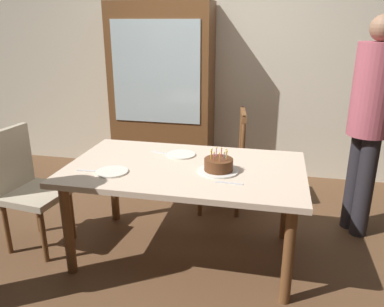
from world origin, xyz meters
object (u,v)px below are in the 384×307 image
(plate_far_side, at_px, (181,154))
(chair_spindle_back, at_px, (223,163))
(person_guest, at_px, (370,116))
(china_cabinet, at_px, (162,93))
(dining_table, at_px, (185,176))
(birthday_cake, at_px, (219,166))
(plate_near_celebrant, at_px, (112,172))
(chair_upholstered, at_px, (25,183))

(plate_far_side, bearing_deg, chair_spindle_back, 67.54)
(person_guest, bearing_deg, chair_spindle_back, 171.57)
(person_guest, bearing_deg, china_cabinet, 155.05)
(person_guest, bearing_deg, plate_far_side, -163.26)
(person_guest, distance_m, china_cabinet, 2.15)
(dining_table, xyz_separation_m, china_cabinet, (-0.62, 1.56, 0.31))
(dining_table, bearing_deg, birthday_cake, -11.78)
(plate_near_celebrant, relative_size, chair_upholstered, 0.23)
(plate_near_celebrant, xyz_separation_m, china_cabinet, (-0.16, 1.78, 0.23))
(dining_table, relative_size, chair_upholstered, 1.77)
(plate_near_celebrant, bearing_deg, chair_spindle_back, 59.08)
(birthday_cake, xyz_separation_m, plate_near_celebrant, (-0.71, -0.17, -0.04))
(birthday_cake, xyz_separation_m, person_guest, (1.08, 0.70, 0.24))
(plate_far_side, relative_size, chair_spindle_back, 0.23)
(birthday_cake, relative_size, chair_spindle_back, 0.29)
(chair_spindle_back, bearing_deg, plate_near_celebrant, -120.92)
(plate_near_celebrant, bearing_deg, plate_far_side, 49.74)
(china_cabinet, bearing_deg, plate_far_side, -67.97)
(plate_near_celebrant, bearing_deg, person_guest, 25.97)
(plate_far_side, xyz_separation_m, china_cabinet, (-0.54, 1.33, 0.23))
(plate_near_celebrant, distance_m, chair_spindle_back, 1.25)
(chair_spindle_back, height_order, person_guest, person_guest)
(plate_near_celebrant, height_order, person_guest, person_guest)
(birthday_cake, height_order, person_guest, person_guest)
(dining_table, height_order, plate_near_celebrant, plate_near_celebrant)
(dining_table, bearing_deg, person_guest, 26.04)
(china_cabinet, bearing_deg, birthday_cake, -61.55)
(birthday_cake, xyz_separation_m, chair_upholstered, (-1.48, -0.07, -0.23))
(chair_upholstered, bearing_deg, chair_spindle_back, 34.21)
(dining_table, distance_m, plate_near_celebrant, 0.52)
(chair_upholstered, relative_size, china_cabinet, 0.50)
(birthday_cake, height_order, plate_far_side, birthday_cake)
(person_guest, bearing_deg, birthday_cake, -147.02)
(chair_upholstered, distance_m, china_cabinet, 1.84)
(plate_far_side, relative_size, china_cabinet, 0.12)
(plate_near_celebrant, distance_m, china_cabinet, 1.80)
(plate_far_side, relative_size, chair_upholstered, 0.23)
(birthday_cake, bearing_deg, dining_table, 168.22)
(dining_table, bearing_deg, china_cabinet, 111.83)
(birthday_cake, relative_size, chair_upholstered, 0.29)
(plate_near_celebrant, bearing_deg, dining_table, 25.79)
(dining_table, height_order, chair_spindle_back, chair_spindle_back)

